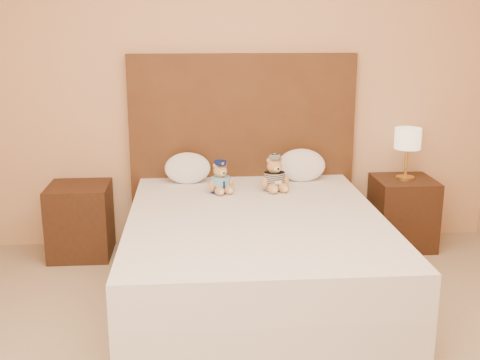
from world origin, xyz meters
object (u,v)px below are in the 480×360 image
(nightstand_right, at_px, (402,213))
(lamp, at_px, (408,141))
(nightstand_left, at_px, (80,220))
(teddy_prisoner, at_px, (274,174))
(pillow_right, at_px, (302,164))
(pillow_left, at_px, (188,167))
(bed, at_px, (255,255))
(teddy_police, at_px, (220,177))

(nightstand_right, relative_size, lamp, 1.38)
(nightstand_left, bearing_deg, teddy_prisoner, -9.83)
(pillow_right, bearing_deg, teddy_prisoner, -131.45)
(lamp, relative_size, pillow_left, 1.16)
(bed, relative_size, teddy_prisoner, 7.96)
(bed, xyz_separation_m, nightstand_left, (-1.25, 0.80, -0.00))
(bed, relative_size, lamp, 5.00)
(bed, height_order, nightstand_right, same)
(lamp, bearing_deg, pillow_left, 178.98)
(nightstand_right, bearing_deg, pillow_left, 178.98)
(lamp, xyz_separation_m, pillow_left, (-1.68, 0.03, -0.18))
(bed, bearing_deg, teddy_police, 110.57)
(bed, distance_m, pillow_right, 1.02)
(nightstand_left, xyz_separation_m, lamp, (2.50, 0.00, 0.57))
(teddy_police, bearing_deg, lamp, -11.69)
(teddy_police, relative_size, pillow_right, 0.63)
(nightstand_right, distance_m, teddy_police, 1.52)
(nightstand_left, relative_size, teddy_prisoner, 2.19)
(teddy_police, distance_m, teddy_prisoner, 0.39)
(bed, distance_m, nightstand_left, 1.48)
(bed, relative_size, pillow_left, 5.78)
(teddy_police, bearing_deg, bed, -91.79)
(nightstand_right, xyz_separation_m, lamp, (-0.00, 0.00, 0.57))
(nightstand_left, height_order, pillow_left, pillow_left)
(nightstand_right, bearing_deg, bed, -147.38)
(nightstand_left, distance_m, pillow_right, 1.74)
(pillow_left, relative_size, pillow_right, 0.94)
(lamp, distance_m, pillow_left, 1.69)
(lamp, bearing_deg, nightstand_right, 0.00)
(lamp, bearing_deg, nightstand_left, 180.00)
(pillow_right, bearing_deg, pillow_left, 180.00)
(pillow_right, bearing_deg, bed, -117.92)
(bed, distance_m, teddy_police, 0.69)
(bed, relative_size, pillow_right, 5.44)
(pillow_left, bearing_deg, bed, -62.50)
(bed, height_order, pillow_left, pillow_left)
(pillow_right, bearing_deg, nightstand_left, -178.98)
(pillow_left, xyz_separation_m, pillow_right, (0.87, 0.00, 0.01))
(nightstand_left, relative_size, teddy_police, 2.38)
(lamp, distance_m, teddy_police, 1.48)
(teddy_prisoner, distance_m, pillow_right, 0.37)
(nightstand_right, relative_size, teddy_prisoner, 2.19)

